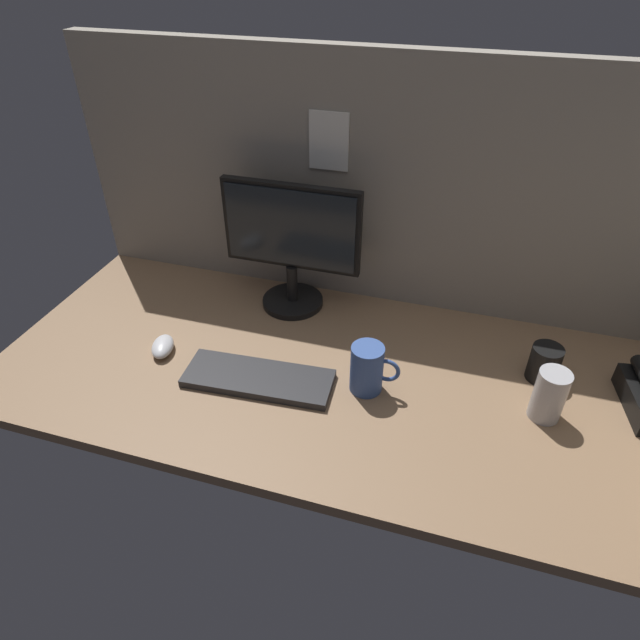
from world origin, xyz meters
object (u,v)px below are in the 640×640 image
at_px(mouse, 163,346).
at_px(mug_black_travel, 544,363).
at_px(monitor, 291,242).
at_px(mug_steel, 549,395).
at_px(mug_ceramic_blue, 368,369).
at_px(keyboard, 258,378).

distance_m(mouse, mug_black_travel, 0.98).
xyz_separation_m(monitor, mouse, (-0.26, -0.32, -0.19)).
relative_size(monitor, mouse, 4.10).
xyz_separation_m(monitor, mug_black_travel, (0.70, -0.14, -0.16)).
height_order(mug_steel, mug_ceramic_blue, mug_steel).
relative_size(monitor, mug_black_travel, 4.14).
height_order(mouse, mug_steel, mug_steel).
bearing_deg(keyboard, monitor, 91.09).
xyz_separation_m(mouse, mug_black_travel, (0.96, 0.18, 0.03)).
bearing_deg(mug_ceramic_blue, keyboard, -168.37).
xyz_separation_m(monitor, keyboard, (0.03, -0.36, -0.20)).
distance_m(monitor, keyboard, 0.41).
bearing_deg(keyboard, mug_steel, 3.29).
distance_m(mug_steel, mug_black_travel, 0.14).
relative_size(keyboard, mug_ceramic_blue, 2.91).
relative_size(keyboard, mug_steel, 2.86).
bearing_deg(mug_steel, keyboard, -172.95).
xyz_separation_m(mug_steel, mug_black_travel, (-0.00, 0.13, -0.02)).
distance_m(keyboard, mug_ceramic_blue, 0.27).
bearing_deg(monitor, mug_steel, -20.99).
relative_size(mug_steel, mug_black_travel, 1.36).
bearing_deg(mug_ceramic_blue, monitor, 134.31).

